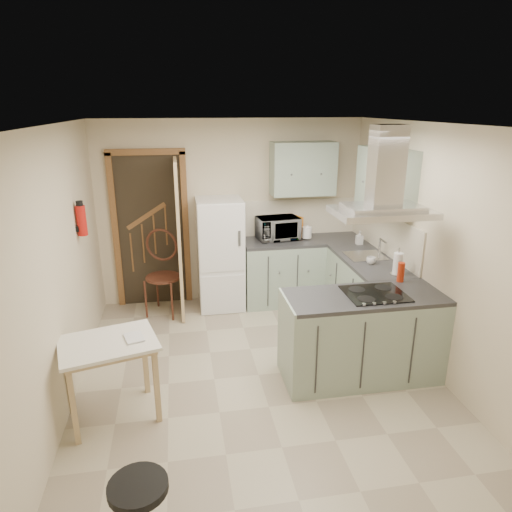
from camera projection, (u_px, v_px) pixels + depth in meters
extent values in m
plane|color=tan|center=(259.00, 375.00, 4.73)|extent=(4.20, 4.20, 0.00)
plane|color=silver|center=(259.00, 124.00, 3.94)|extent=(4.20, 4.20, 0.00)
plane|color=beige|center=(232.00, 212.00, 6.29)|extent=(3.60, 0.00, 3.60)
plane|color=beige|center=(59.00, 272.00, 4.04)|extent=(0.00, 4.20, 4.20)
plane|color=beige|center=(433.00, 251.00, 4.63)|extent=(0.00, 4.20, 4.20)
cube|color=brown|center=(151.00, 230.00, 6.15)|extent=(1.10, 0.12, 2.10)
cube|color=white|center=(220.00, 254.00, 6.14)|extent=(0.60, 0.60, 1.50)
cube|color=#9EB2A0|center=(282.00, 271.00, 6.37)|extent=(1.08, 0.60, 0.90)
cube|color=#9EB2A0|center=(357.00, 285.00, 5.88)|extent=(0.60, 1.95, 0.90)
cube|color=beige|center=(299.00, 217.00, 6.47)|extent=(1.68, 0.02, 0.50)
cube|color=#9EB2A0|center=(303.00, 169.00, 6.10)|extent=(0.85, 0.35, 0.70)
cube|color=#9EB2A0|center=(385.00, 180.00, 5.20)|extent=(0.35, 0.90, 0.70)
cube|color=#9EB2A0|center=(362.00, 336.00, 4.58)|extent=(1.55, 0.65, 0.90)
cube|color=black|center=(375.00, 294.00, 4.46)|extent=(0.58, 0.50, 0.01)
cube|color=silver|center=(382.00, 212.00, 4.20)|extent=(0.90, 0.55, 0.10)
cube|color=silver|center=(365.00, 256.00, 5.57)|extent=(0.45, 0.40, 0.01)
cylinder|color=#B2140F|center=(81.00, 221.00, 4.81)|extent=(0.10, 0.10, 0.32)
cube|color=#DEC588|center=(112.00, 379.00, 3.99)|extent=(0.92, 0.78, 0.75)
cube|color=#482018|center=(163.00, 277.00, 5.97)|extent=(0.59, 0.59, 1.02)
imported|color=black|center=(278.00, 228.00, 6.25)|extent=(0.60, 0.44, 0.31)
cylinder|color=white|center=(307.00, 232.00, 6.26)|extent=(0.15, 0.15, 0.19)
cube|color=orange|center=(297.00, 227.00, 6.36)|extent=(0.15, 0.21, 0.29)
imported|color=#A5A6B0|center=(359.00, 238.00, 6.03)|extent=(0.08, 0.08, 0.18)
cylinder|color=white|center=(398.00, 263.00, 4.94)|extent=(0.13, 0.13, 0.25)
imported|color=white|center=(371.00, 261.00, 5.29)|extent=(0.13, 0.13, 0.08)
cylinder|color=red|center=(401.00, 272.00, 4.75)|extent=(0.09, 0.09, 0.21)
imported|color=#974632|center=(125.00, 335.00, 3.89)|extent=(0.20, 0.24, 0.09)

